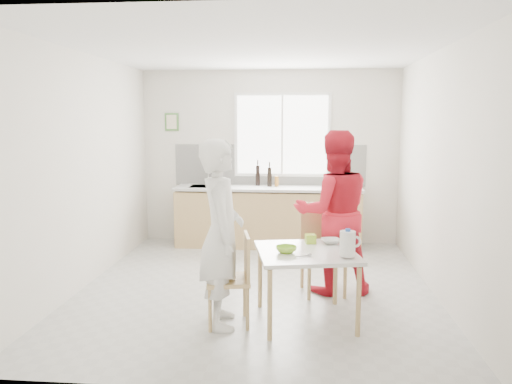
% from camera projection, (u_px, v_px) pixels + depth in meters
% --- Properties ---
extents(ground, '(4.50, 4.50, 0.00)m').
position_uv_depth(ground, '(257.00, 287.00, 5.81)').
color(ground, '#B7B7B2').
rests_on(ground, ground).
extents(room_shell, '(4.50, 4.50, 4.50)m').
position_uv_depth(room_shell, '(257.00, 146.00, 5.58)').
color(room_shell, silver).
rests_on(room_shell, ground).
extents(window, '(1.50, 0.06, 1.30)m').
position_uv_depth(window, '(282.00, 135.00, 7.75)').
color(window, white).
rests_on(window, room_shell).
extents(backsplash, '(3.00, 0.02, 0.65)m').
position_uv_depth(backsplash, '(269.00, 165.00, 7.84)').
color(backsplash, white).
rests_on(backsplash, room_shell).
extents(picture_frame, '(0.22, 0.03, 0.28)m').
position_uv_depth(picture_frame, '(172.00, 122.00, 7.88)').
color(picture_frame, '#487D39').
rests_on(picture_frame, room_shell).
extents(kitchen_counter, '(2.84, 0.64, 1.37)m').
position_uv_depth(kitchen_counter, '(268.00, 219.00, 7.68)').
color(kitchen_counter, '#D7B373').
rests_on(kitchen_counter, ground).
extents(dining_table, '(1.06, 1.06, 0.70)m').
position_uv_depth(dining_table, '(306.00, 258.00, 4.76)').
color(dining_table, silver).
rests_on(dining_table, ground).
extents(chair_left, '(0.47, 0.47, 0.87)m').
position_uv_depth(chair_left, '(235.00, 275.00, 4.72)').
color(chair_left, '#D7B373').
rests_on(chair_left, ground).
extents(chair_far, '(0.54, 0.54, 1.00)m').
position_uv_depth(chair_far, '(322.00, 243.00, 5.62)').
color(chair_far, '#D7B373').
rests_on(chair_far, ground).
extents(person_white, '(0.54, 0.71, 1.77)m').
position_uv_depth(person_white, '(221.00, 234.00, 4.65)').
color(person_white, white).
rests_on(person_white, ground).
extents(person_red, '(1.00, 0.85, 1.82)m').
position_uv_depth(person_red, '(333.00, 212.00, 5.56)').
color(person_red, red).
rests_on(person_red, ground).
extents(bowl_green, '(0.23, 0.23, 0.06)m').
position_uv_depth(bowl_green, '(286.00, 249.00, 4.68)').
color(bowl_green, '#93D230').
rests_on(bowl_green, dining_table).
extents(bowl_white, '(0.23, 0.23, 0.05)m').
position_uv_depth(bowl_white, '(331.00, 241.00, 5.02)').
color(bowl_white, silver).
rests_on(bowl_white, dining_table).
extents(milk_jug, '(0.20, 0.14, 0.25)m').
position_uv_depth(milk_jug, '(348.00, 243.00, 4.49)').
color(milk_jug, white).
rests_on(milk_jug, dining_table).
extents(green_box, '(0.12, 0.12, 0.09)m').
position_uv_depth(green_box, '(310.00, 239.00, 5.03)').
color(green_box, '#ACDA32').
rests_on(green_box, dining_table).
extents(spoon, '(0.14, 0.09, 0.01)m').
position_uv_depth(spoon, '(302.00, 256.00, 4.53)').
color(spoon, '#A5A5AA').
rests_on(spoon, dining_table).
extents(cutting_board, '(0.41, 0.35, 0.01)m').
position_uv_depth(cutting_board, '(343.00, 188.00, 7.44)').
color(cutting_board, '#B6D731').
rests_on(cutting_board, kitchen_counter).
extents(wine_bottle_a, '(0.07, 0.07, 0.32)m').
position_uv_depth(wine_bottle_a, '(258.00, 175.00, 7.74)').
color(wine_bottle_a, black).
rests_on(wine_bottle_a, kitchen_counter).
extents(wine_bottle_b, '(0.07, 0.07, 0.30)m').
position_uv_depth(wine_bottle_b, '(269.00, 177.00, 7.63)').
color(wine_bottle_b, black).
rests_on(wine_bottle_b, kitchen_counter).
extents(jar_amber, '(0.06, 0.06, 0.16)m').
position_uv_depth(jar_amber, '(277.00, 181.00, 7.63)').
color(jar_amber, '#945E20').
rests_on(jar_amber, kitchen_counter).
extents(soap_bottle, '(0.10, 0.10, 0.18)m').
position_uv_depth(soap_bottle, '(216.00, 180.00, 7.75)').
color(soap_bottle, '#999999').
rests_on(soap_bottle, kitchen_counter).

